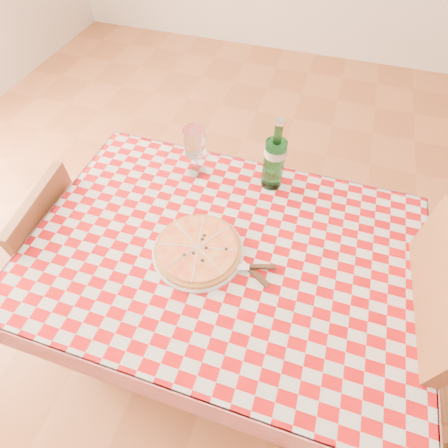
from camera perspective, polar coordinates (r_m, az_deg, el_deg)
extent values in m
plane|color=#9D5732|center=(1.84, 0.03, -17.46)|extent=(6.00, 6.00, 0.00)
cube|color=brown|center=(1.18, 0.04, -5.05)|extent=(1.20, 0.80, 0.04)
cylinder|color=brown|center=(1.57, -24.19, -16.99)|extent=(0.06, 0.06, 0.71)
cylinder|color=brown|center=(1.44, 19.36, -30.06)|extent=(0.06, 0.06, 0.71)
cylinder|color=brown|center=(1.82, -13.05, 1.64)|extent=(0.06, 0.06, 0.71)
cylinder|color=brown|center=(1.70, 21.51, -7.00)|extent=(0.06, 0.06, 0.71)
cube|color=#A70A0C|center=(1.16, 0.04, -4.41)|extent=(1.30, 0.90, 0.01)
cylinder|color=brown|center=(1.60, 22.27, -26.59)|extent=(0.04, 0.04, 0.47)
cylinder|color=brown|center=(1.74, 22.43, -13.97)|extent=(0.04, 0.04, 0.47)
cube|color=brown|center=(1.21, 29.54, -11.68)|extent=(0.07, 0.46, 0.50)
cube|color=brown|center=(1.77, -27.97, -4.62)|extent=(0.41, 0.41, 0.04)
cylinder|color=brown|center=(1.92, -19.55, -5.13)|extent=(0.03, 0.03, 0.38)
cylinder|color=brown|center=(2.08, -27.39, -3.36)|extent=(0.03, 0.03, 0.38)
cylinder|color=brown|center=(1.81, -23.60, -13.44)|extent=(0.03, 0.03, 0.38)
cylinder|color=brown|center=(1.97, -31.67, -10.80)|extent=(0.03, 0.03, 0.38)
cube|color=brown|center=(1.52, -25.92, -1.24)|extent=(0.08, 0.38, 0.41)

